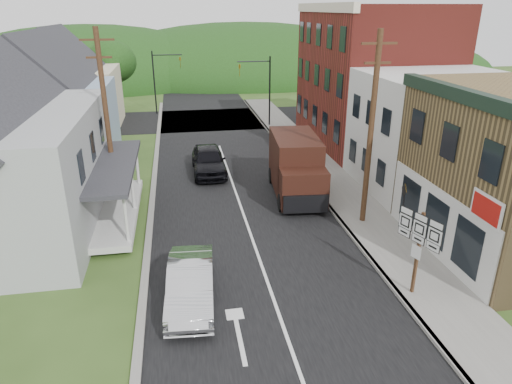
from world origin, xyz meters
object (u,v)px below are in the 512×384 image
delivery_van (296,167)px  dark_sedan (209,160)px  warning_sign (403,201)px  silver_sedan (191,284)px  route_sign_cluster (418,242)px

delivery_van → dark_sedan: bearing=139.7°
warning_sign → delivery_van: bearing=132.9°
silver_sedan → dark_sedan: bearing=87.1°
silver_sedan → route_sign_cluster: route_sign_cluster is taller
route_sign_cluster → warning_sign: route_sign_cluster is taller
silver_sedan → delivery_van: (6.17, 9.09, 0.92)m
route_sign_cluster → warning_sign: 4.90m
silver_sedan → dark_sedan: dark_sedan is taller
dark_sedan → warning_sign: warning_sign is taller
delivery_van → warning_sign: bearing=-52.5°
silver_sedan → dark_sedan: size_ratio=0.91×
dark_sedan → delivery_van: size_ratio=0.83×
route_sign_cluster → warning_sign: bearing=48.7°
dark_sedan → warning_sign: bearing=-51.3°
delivery_van → warning_sign: delivery_van is taller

